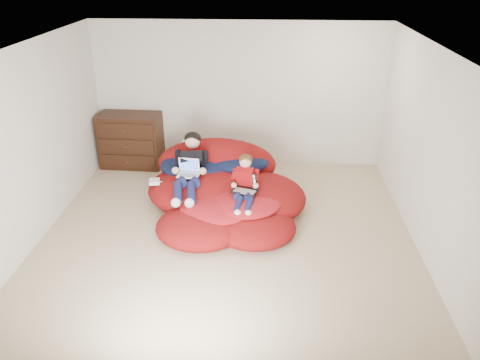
% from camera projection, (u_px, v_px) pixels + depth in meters
% --- Properties ---
extents(room_shell, '(5.10, 5.10, 2.77)m').
position_uv_depth(room_shell, '(227.00, 221.00, 6.30)').
color(room_shell, tan).
rests_on(room_shell, ground).
extents(dresser, '(1.09, 0.62, 0.96)m').
position_uv_depth(dresser, '(131.00, 140.00, 8.28)').
color(dresser, black).
rests_on(dresser, ground).
extents(beanbag_pile, '(2.40, 2.48, 0.91)m').
position_uv_depth(beanbag_pile, '(223.00, 191.00, 6.99)').
color(beanbag_pile, maroon).
rests_on(beanbag_pile, ground).
extents(cream_pillow, '(0.46, 0.29, 0.29)m').
position_uv_depth(cream_pillow, '(194.00, 146.00, 7.65)').
color(cream_pillow, beige).
rests_on(cream_pillow, beanbag_pile).
extents(older_boy, '(0.40, 1.25, 0.70)m').
position_uv_depth(older_boy, '(190.00, 164.00, 6.87)').
color(older_boy, black).
rests_on(older_boy, beanbag_pile).
extents(younger_boy, '(0.31, 0.80, 0.62)m').
position_uv_depth(younger_boy, '(245.00, 182.00, 6.49)').
color(younger_boy, '#A00E0F').
rests_on(younger_boy, beanbag_pile).
extents(laptop_white, '(0.33, 0.28, 0.23)m').
position_uv_depth(laptop_white, '(189.00, 170.00, 6.77)').
color(laptop_white, white).
rests_on(laptop_white, older_boy).
extents(laptop_black, '(0.40, 0.43, 0.24)m').
position_uv_depth(laptop_black, '(245.00, 185.00, 6.52)').
color(laptop_black, black).
rests_on(laptop_black, younger_boy).
extents(power_adapter, '(0.18, 0.18, 0.06)m').
position_uv_depth(power_adapter, '(155.00, 182.00, 6.92)').
color(power_adapter, white).
rests_on(power_adapter, beanbag_pile).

